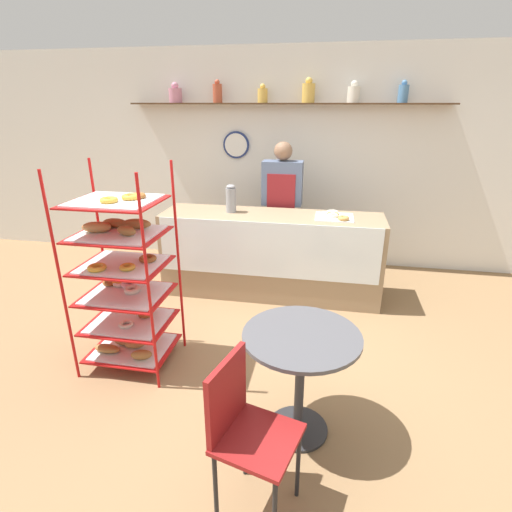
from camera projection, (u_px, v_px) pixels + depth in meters
name	position (u px, v px, depth m)	size (l,w,h in m)	color
ground_plane	(245.00, 363.00, 3.36)	(14.00, 14.00, 0.00)	olive
back_wall	(285.00, 159.00, 5.16)	(10.00, 0.30, 2.70)	white
display_counter	(271.00, 254.00, 4.45)	(2.39, 0.63, 0.92)	#937A5B
pastry_rack	(124.00, 279.00, 3.13)	(0.70, 0.59, 1.65)	#B71414
person_worker	(282.00, 206.00, 4.76)	(0.47, 0.23, 1.64)	#282833
cafe_table	(301.00, 359.00, 2.48)	(0.73, 0.73, 0.74)	#262628
cafe_chair	(243.00, 422.00, 2.00)	(0.47, 0.47, 0.90)	black
coffee_carafe	(231.00, 199.00, 4.34)	(0.11, 0.11, 0.30)	gray
donut_tray_counter	(333.00, 216.00, 4.17)	(0.39, 0.36, 0.05)	white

